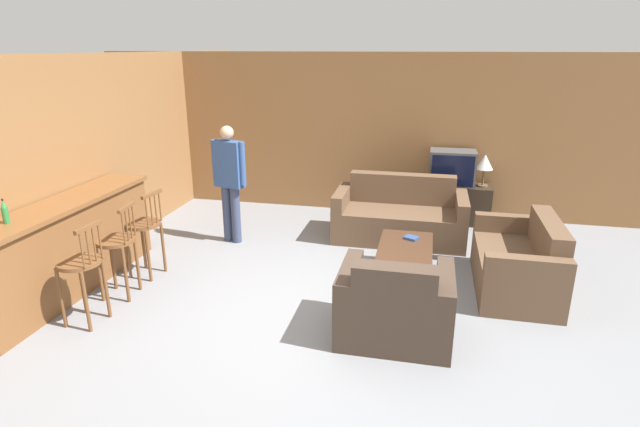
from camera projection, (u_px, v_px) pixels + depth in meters
The scene contains 17 objects.
ground_plane at pixel (321, 318), 5.17m from camera, with size 24.00×24.00×0.00m, color gray.
wall_back at pixel (369, 134), 8.20m from camera, with size 9.40×0.08×2.60m.
wall_left at pixel (105, 154), 6.69m from camera, with size 0.08×8.72×2.60m.
bar_counter at pixel (67, 247), 5.60m from camera, with size 0.55×2.65×1.05m.
bar_chair_near at pixel (81, 270), 4.91m from camera, with size 0.44×0.44×1.07m.
bar_chair_mid at pixel (117, 247), 5.46m from camera, with size 0.47×0.47×1.07m.
bar_chair_far at pixel (144, 230), 5.97m from camera, with size 0.46×0.46×1.07m.
couch_far at pixel (400, 217), 7.24m from camera, with size 1.86×0.92×0.89m.
armchair_near at pixel (395, 307), 4.74m from camera, with size 1.06×0.87×0.87m.
loveseat_right at pixel (519, 264), 5.69m from camera, with size 0.85×1.51×0.86m.
coffee_table at pixel (405, 250), 5.97m from camera, with size 0.63×1.05×0.41m.
tv_unit at pixel (449, 203), 7.94m from camera, with size 1.25×0.45×0.61m.
tv at pixel (452, 168), 7.75m from camera, with size 0.70×0.45×0.54m.
bottle at pixel (5, 212), 4.78m from camera, with size 0.06×0.06×0.25m.
book_on_table at pixel (411, 238), 6.15m from camera, with size 0.20×0.19×0.03m.
table_lamp at pixel (485, 163), 7.63m from camera, with size 0.25×0.25×0.50m.
person_by_window at pixel (229, 178), 6.93m from camera, with size 0.54×0.27×1.66m.
Camera 1 is at (0.98, -4.45, 2.67)m, focal length 28.00 mm.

